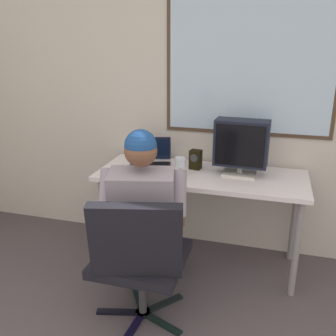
{
  "coord_description": "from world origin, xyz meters",
  "views": [
    {
      "loc": [
        0.33,
        -0.55,
        1.7
      ],
      "look_at": [
        -0.33,
        1.71,
        0.9
      ],
      "focal_mm": 40.27,
      "sensor_mm": 36.0,
      "label": 1
    }
  ],
  "objects_px": {
    "laptop": "(150,158)",
    "desk_speaker": "(196,159)",
    "person_seated": "(144,216)",
    "desk": "(201,183)",
    "office_chair": "(139,255)",
    "crt_monitor": "(241,144)",
    "wine_glass": "(180,163)"
  },
  "relations": [
    {
      "from": "desk",
      "to": "wine_glass",
      "type": "distance_m",
      "value": 0.25
    },
    {
      "from": "desk",
      "to": "office_chair",
      "type": "height_order",
      "value": "office_chair"
    },
    {
      "from": "person_seated",
      "to": "office_chair",
      "type": "bearing_deg",
      "value": -77.85
    },
    {
      "from": "crt_monitor",
      "to": "wine_glass",
      "type": "relative_size",
      "value": 2.84
    },
    {
      "from": "wine_glass",
      "to": "crt_monitor",
      "type": "bearing_deg",
      "value": 21.17
    },
    {
      "from": "desk",
      "to": "desk_speaker",
      "type": "distance_m",
      "value": 0.19
    },
    {
      "from": "laptop",
      "to": "desk_speaker",
      "type": "distance_m",
      "value": 0.36
    },
    {
      "from": "office_chair",
      "to": "crt_monitor",
      "type": "height_order",
      "value": "crt_monitor"
    },
    {
      "from": "person_seated",
      "to": "crt_monitor",
      "type": "relative_size",
      "value": 2.99
    },
    {
      "from": "desk_speaker",
      "to": "desk",
      "type": "bearing_deg",
      "value": -55.15
    },
    {
      "from": "laptop",
      "to": "desk_speaker",
      "type": "height_order",
      "value": "laptop"
    },
    {
      "from": "desk_speaker",
      "to": "person_seated",
      "type": "bearing_deg",
      "value": -105.6
    },
    {
      "from": "laptop",
      "to": "desk_speaker",
      "type": "bearing_deg",
      "value": 1.99
    },
    {
      "from": "crt_monitor",
      "to": "office_chair",
      "type": "bearing_deg",
      "value": -118.39
    },
    {
      "from": "desk",
      "to": "laptop",
      "type": "xyz_separation_m",
      "value": [
        -0.43,
        0.08,
        0.14
      ]
    },
    {
      "from": "desk",
      "to": "laptop",
      "type": "distance_m",
      "value": 0.46
    },
    {
      "from": "person_seated",
      "to": "laptop",
      "type": "xyz_separation_m",
      "value": [
        -0.18,
        0.65,
        0.17
      ]
    },
    {
      "from": "laptop",
      "to": "wine_glass",
      "type": "bearing_deg",
      "value": -32.64
    },
    {
      "from": "desk_speaker",
      "to": "office_chair",
      "type": "bearing_deg",
      "value": -98.16
    },
    {
      "from": "desk",
      "to": "desk_speaker",
      "type": "relative_size",
      "value": 10.38
    },
    {
      "from": "crt_monitor",
      "to": "wine_glass",
      "type": "distance_m",
      "value": 0.46
    },
    {
      "from": "desk",
      "to": "person_seated",
      "type": "relative_size",
      "value": 1.26
    },
    {
      "from": "office_chair",
      "to": "person_seated",
      "type": "bearing_deg",
      "value": 102.15
    },
    {
      "from": "person_seated",
      "to": "laptop",
      "type": "bearing_deg",
      "value": 105.24
    },
    {
      "from": "laptop",
      "to": "desk_speaker",
      "type": "relative_size",
      "value": 2.63
    },
    {
      "from": "person_seated",
      "to": "wine_glass",
      "type": "relative_size",
      "value": 8.48
    },
    {
      "from": "desk",
      "to": "laptop",
      "type": "bearing_deg",
      "value": 169.36
    },
    {
      "from": "desk",
      "to": "crt_monitor",
      "type": "xyz_separation_m",
      "value": [
        0.28,
        0.05,
        0.31
      ]
    },
    {
      "from": "office_chair",
      "to": "person_seated",
      "type": "relative_size",
      "value": 0.74
    },
    {
      "from": "desk",
      "to": "crt_monitor",
      "type": "bearing_deg",
      "value": 10.77
    },
    {
      "from": "office_chair",
      "to": "wine_glass",
      "type": "relative_size",
      "value": 6.25
    },
    {
      "from": "person_seated",
      "to": "wine_glass",
      "type": "distance_m",
      "value": 0.53
    }
  ]
}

